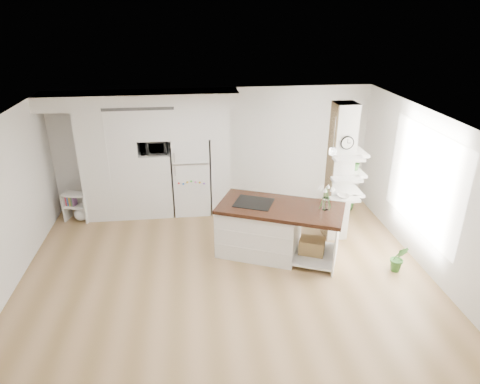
{
  "coord_description": "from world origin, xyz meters",
  "views": [
    {
      "loc": [
        -0.48,
        -6.14,
        4.3
      ],
      "look_at": [
        0.34,
        0.9,
        1.19
      ],
      "focal_mm": 32.0,
      "sensor_mm": 36.0,
      "label": 1
    }
  ],
  "objects_px": {
    "refrigerator": "(191,175)",
    "floor_plant_a": "(399,258)",
    "kitchen_island": "(266,228)",
    "bookshelf": "(78,208)"
  },
  "relations": [
    {
      "from": "kitchen_island",
      "to": "bookshelf",
      "type": "bearing_deg",
      "value": 178.43
    },
    {
      "from": "refrigerator",
      "to": "kitchen_island",
      "type": "distance_m",
      "value": 2.39
    },
    {
      "from": "refrigerator",
      "to": "floor_plant_a",
      "type": "xyz_separation_m",
      "value": [
        3.52,
        -2.85,
        -0.62
      ]
    },
    {
      "from": "refrigerator",
      "to": "kitchen_island",
      "type": "relative_size",
      "value": 0.72
    },
    {
      "from": "kitchen_island",
      "to": "floor_plant_a",
      "type": "distance_m",
      "value": 2.38
    },
    {
      "from": "refrigerator",
      "to": "bookshelf",
      "type": "height_order",
      "value": "refrigerator"
    },
    {
      "from": "kitchen_island",
      "to": "floor_plant_a",
      "type": "relative_size",
      "value": 4.74
    },
    {
      "from": "kitchen_island",
      "to": "bookshelf",
      "type": "relative_size",
      "value": 3.9
    },
    {
      "from": "refrigerator",
      "to": "floor_plant_a",
      "type": "bearing_deg",
      "value": -38.91
    },
    {
      "from": "bookshelf",
      "to": "floor_plant_a",
      "type": "relative_size",
      "value": 1.22
    }
  ]
}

